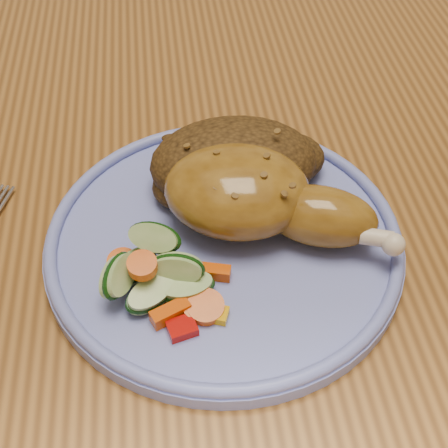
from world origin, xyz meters
name	(u,v)px	position (x,y,z in m)	size (l,w,h in m)	color
dining_table	(262,193)	(0.00, 0.00, 0.67)	(0.90, 1.40, 0.75)	brown
chair_far	(207,34)	(0.00, 0.63, 0.49)	(0.42, 0.42, 0.91)	#4C2D16
plate	(224,242)	(-0.06, -0.14, 0.76)	(0.28, 0.28, 0.01)	#6E7BCF
plate_rim	(224,233)	(-0.06, -0.14, 0.77)	(0.27, 0.27, 0.01)	#6E7BCF
chicken_leg	(257,197)	(-0.03, -0.13, 0.79)	(0.18, 0.13, 0.06)	olive
rice_pilaf	(237,164)	(-0.04, -0.09, 0.78)	(0.15, 0.10, 0.06)	#442D11
vegetable_pile	(159,277)	(-0.11, -0.19, 0.77)	(0.10, 0.10, 0.05)	#A50A05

